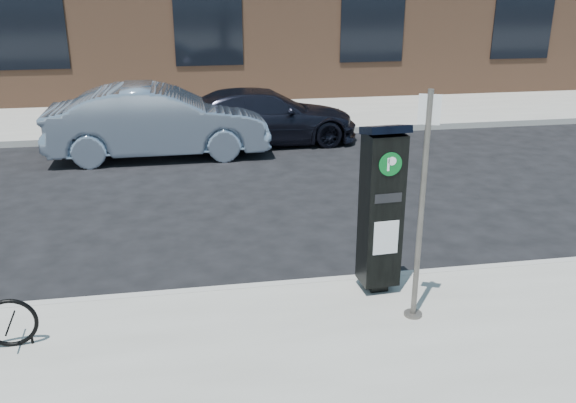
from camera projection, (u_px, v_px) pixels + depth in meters
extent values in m
plane|color=black|center=(265.00, 294.00, 7.57)|extent=(120.00, 120.00, 0.00)
cube|color=gray|center=(208.00, 93.00, 20.50)|extent=(60.00, 12.00, 0.15)
cube|color=#9E9B93|center=(265.00, 290.00, 7.53)|extent=(60.00, 0.12, 0.16)
cube|color=#9E9B93|center=(220.00, 135.00, 14.96)|extent=(60.00, 0.12, 0.16)
cube|color=black|center=(25.00, 5.00, 16.82)|extent=(2.00, 0.06, 3.50)
cube|color=black|center=(207.00, 4.00, 17.62)|extent=(2.00, 0.06, 3.50)
cube|color=black|center=(373.00, 3.00, 18.43)|extent=(2.00, 0.06, 3.50)
cube|color=black|center=(526.00, 2.00, 19.23)|extent=(2.00, 0.06, 3.50)
cube|color=black|center=(377.00, 284.00, 7.39)|extent=(0.23, 0.23, 0.11)
cube|color=black|center=(381.00, 210.00, 7.06)|extent=(0.45, 0.40, 1.82)
cube|color=black|center=(385.00, 130.00, 6.73)|extent=(0.50, 0.45, 0.17)
cylinder|color=#064F1B|center=(390.00, 164.00, 6.67)|extent=(0.27, 0.03, 0.27)
cube|color=white|center=(390.00, 164.00, 6.67)|extent=(0.10, 0.02, 0.15)
cube|color=silver|center=(386.00, 238.00, 6.98)|extent=(0.30, 0.03, 0.41)
cube|color=black|center=(388.00, 198.00, 6.81)|extent=(0.32, 0.03, 0.11)
cylinder|color=#58534D|center=(413.00, 314.00, 6.81)|extent=(0.20, 0.20, 0.03)
cylinder|color=#58534D|center=(421.00, 210.00, 6.38)|extent=(0.06, 0.06, 2.53)
cube|color=silver|center=(429.00, 110.00, 6.02)|extent=(0.21, 0.11, 0.30)
torus|color=black|center=(10.00, 323.00, 6.16)|extent=(0.54, 0.08, 0.54)
cylinder|color=black|center=(32.00, 339.00, 6.27)|extent=(0.03, 0.03, 0.11)
imported|color=#8A9BB0|center=(159.00, 121.00, 13.24)|extent=(4.74, 1.69, 1.56)
imported|color=black|center=(264.00, 116.00, 14.36)|extent=(4.45, 1.93, 1.28)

